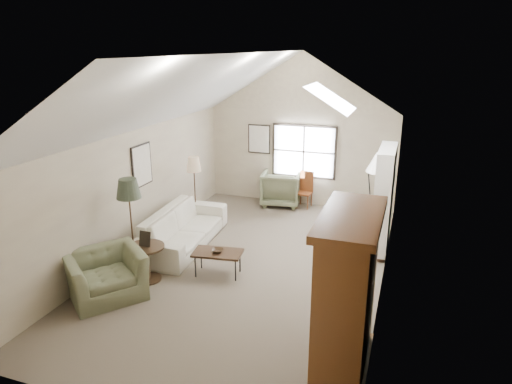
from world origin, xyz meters
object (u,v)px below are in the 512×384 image
(armchair_near, at_px, (106,275))
(armchair_far, at_px, (281,188))
(coffee_table, at_px, (218,263))
(sofa, at_px, (183,228))
(side_table, at_px, (147,263))
(side_chair, at_px, (304,190))
(armoire, at_px, (346,296))

(armchair_near, relative_size, armchair_far, 1.20)
(coffee_table, bearing_deg, sofa, 141.40)
(armchair_near, xyz_separation_m, side_table, (0.35, 0.72, -0.06))
(coffee_table, height_order, side_chair, side_chair)
(armoire, relative_size, sofa, 0.82)
(armoire, height_order, sofa, armoire)
(armchair_near, relative_size, side_chair, 1.29)
(coffee_table, height_order, side_table, side_table)
(side_table, relative_size, side_chair, 0.71)
(armoire, distance_m, coffee_table, 3.34)
(sofa, distance_m, side_chair, 3.74)
(side_chair, bearing_deg, armoire, -65.56)
(armoire, xyz_separation_m, armchair_near, (-4.11, 0.55, -0.70))
(armchair_far, bearing_deg, sofa, 60.80)
(armchair_near, bearing_deg, side_table, 12.70)
(sofa, bearing_deg, side_chair, -33.71)
(sofa, height_order, coffee_table, sofa)
(sofa, bearing_deg, armoire, -130.08)
(side_chair, bearing_deg, sofa, -113.79)
(armoire, height_order, side_table, armoire)
(armchair_near, distance_m, coffee_table, 2.01)
(armoire, xyz_separation_m, armchair_far, (-2.61, 6.10, -0.64))
(armchair_far, distance_m, coffee_table, 4.22)
(armoire, relative_size, side_table, 3.26)
(coffee_table, bearing_deg, side_table, -151.77)
(armoire, height_order, side_chair, armoire)
(sofa, xyz_separation_m, side_table, (0.10, -1.60, -0.06))
(side_chair, bearing_deg, armchair_near, -104.53)
(armchair_near, height_order, armchair_far, armchair_far)
(side_chair, bearing_deg, coffee_table, -92.21)
(side_table, bearing_deg, armchair_far, 76.61)
(side_table, height_order, side_chair, side_chair)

